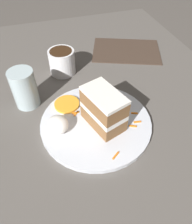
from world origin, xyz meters
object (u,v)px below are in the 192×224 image
at_px(drinking_glass, 25,91).
at_px(cream_dollop, 58,124).
at_px(cake_slice, 105,109).
at_px(plate, 96,123).
at_px(coffee_mug, 62,61).
at_px(orange_garnish, 67,104).
at_px(menu_card, 126,51).

bearing_deg(drinking_glass, cream_dollop, -153.92).
xyz_separation_m(cake_slice, cream_dollop, (0.01, 0.12, -0.03)).
bearing_deg(plate, coffee_mug, 7.86).
relative_size(plate, drinking_glass, 2.61).
height_order(orange_garnish, menu_card, orange_garnish).
xyz_separation_m(coffee_mug, menu_card, (0.06, -0.26, -0.04)).
distance_m(cake_slice, menu_card, 0.39).
distance_m(cake_slice, orange_garnish, 0.13).
xyz_separation_m(drinking_glass, coffee_mug, (0.12, -0.13, -0.00)).
bearing_deg(plate, menu_card, -34.75).
relative_size(cake_slice, orange_garnish, 1.79).
height_order(drinking_glass, coffee_mug, drinking_glass).
bearing_deg(orange_garnish, plate, -144.34).
height_order(plate, cream_dollop, cream_dollop).
bearing_deg(cream_dollop, orange_garnish, -26.22).
xyz_separation_m(cake_slice, menu_card, (0.33, -0.20, -0.06)).
distance_m(cream_dollop, coffee_mug, 0.26).
distance_m(plate, cream_dollop, 0.10).
bearing_deg(orange_garnish, cake_slice, -138.98).
bearing_deg(cake_slice, coffee_mug, -96.35).
distance_m(orange_garnish, coffee_mug, 0.18).
bearing_deg(plate, orange_garnish, 35.66).
xyz_separation_m(plate, menu_card, (0.32, -0.22, -0.00)).
bearing_deg(coffee_mug, cream_dollop, 166.18).
bearing_deg(menu_card, plate, -13.13).
bearing_deg(coffee_mug, plate, -172.14).
relative_size(orange_garnish, coffee_mug, 0.83).
bearing_deg(menu_card, drinking_glass, -42.90).
distance_m(orange_garnish, drinking_glass, 0.12).
height_order(cake_slice, drinking_glass, cake_slice).
xyz_separation_m(plate, cake_slice, (-0.01, -0.02, 0.06)).
bearing_deg(plate, drinking_glass, 50.04).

